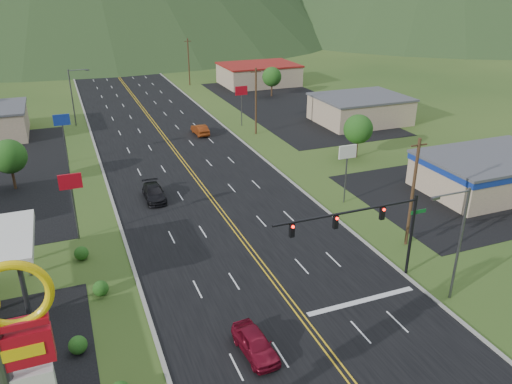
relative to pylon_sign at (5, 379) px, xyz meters
name	(u,v)px	position (x,y,z in m)	size (l,w,h in m)	color
pylon_sign	(5,379)	(0.00, 0.00, 0.00)	(4.32, 0.60, 14.00)	#59595E
traffic_signal	(370,223)	(23.48, 12.00, -3.97)	(13.10, 0.43, 7.00)	black
streetlight_east	(457,238)	(28.18, 8.00, -4.12)	(3.28, 0.25, 9.00)	#59595E
streetlight_west	(74,94)	(5.32, 68.00, -4.12)	(3.28, 0.25, 9.00)	#59595E
building_east_near	(491,171)	(47.00, 23.00, -7.03)	(15.40, 10.40, 4.10)	#C8A88B
building_east_mid	(360,109)	(49.00, 53.00, -7.14)	(14.40, 11.40, 4.30)	#C8A88B
building_east_far	(259,74)	(45.00, 88.00, -7.04)	(16.40, 12.40, 4.50)	#C8A88B
pole_sign_west_a	(71,188)	(3.00, 28.00, -4.25)	(2.00, 0.18, 6.40)	#59595E
pole_sign_west_b	(62,125)	(3.00, 50.00, -4.25)	(2.00, 0.18, 6.40)	#59595E
pole_sign_east_a	(347,158)	(30.00, 26.00, -4.25)	(2.00, 0.18, 6.40)	#59595E
pole_sign_east_b	(241,95)	(30.00, 58.00, -4.25)	(2.00, 0.18, 6.40)	#59595E
tree_west_a	(9,157)	(-3.00, 43.00, -5.41)	(3.84, 3.84, 5.82)	#382314
tree_east_a	(358,129)	(39.00, 38.00, -5.41)	(3.84, 3.84, 5.82)	#382314
tree_east_b	(272,77)	(43.00, 76.00, -5.41)	(3.84, 3.84, 5.82)	#382314
utility_pole_a	(413,192)	(30.50, 16.00, -4.17)	(1.60, 0.28, 10.00)	#382314
utility_pole_b	(256,101)	(30.50, 53.00, -4.17)	(1.60, 0.28, 10.00)	#382314
utility_pole_c	(189,62)	(30.50, 93.00, -4.17)	(1.60, 0.28, 10.00)	#382314
utility_pole_d	(154,41)	(30.50, 133.00, -4.17)	(1.60, 0.28, 10.00)	#382314
car_red_near	(255,344)	(12.56, 7.73, -8.54)	(1.79, 4.45, 1.52)	maroon
car_dark_mid	(154,193)	(11.20, 34.16, -8.56)	(2.08, 5.11, 1.48)	black
car_red_far	(200,130)	(22.39, 55.68, -8.53)	(1.63, 4.68, 1.54)	maroon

